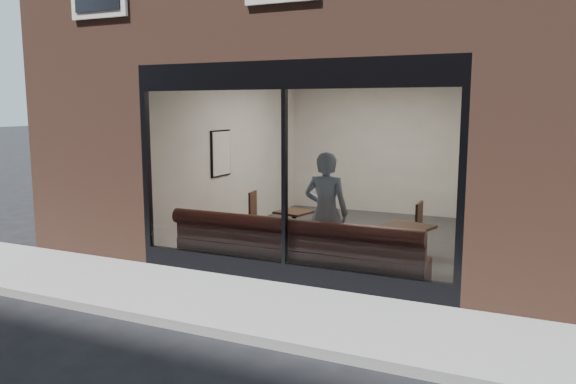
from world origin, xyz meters
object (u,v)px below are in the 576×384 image
at_px(cafe_table_left, 294,212).
at_px(cafe_chair_right, 407,242).
at_px(banquette, 296,261).
at_px(cafe_table_right, 406,227).
at_px(person, 326,213).
at_px(cafe_chair_left, 244,227).

height_order(cafe_table_left, cafe_chair_right, cafe_table_left).
height_order(banquette, cafe_table_right, cafe_table_right).
bearing_deg(cafe_table_left, cafe_chair_right, 20.45).
distance_m(banquette, person, 0.87).
height_order(person, cafe_table_left, person).
height_order(banquette, cafe_chair_right, banquette).
bearing_deg(cafe_table_right, cafe_chair_left, 163.91).
relative_size(cafe_table_right, cafe_chair_right, 1.49).
bearing_deg(banquette, cafe_chair_right, 55.39).
distance_m(person, cafe_chair_left, 2.74).
xyz_separation_m(banquette, cafe_table_right, (1.51, 0.76, 0.52)).
distance_m(cafe_table_right, cafe_chair_left, 3.56).
distance_m(banquette, cafe_table_right, 1.77).
height_order(banquette, cafe_table_left, cafe_table_left).
relative_size(cafe_table_right, cafe_chair_left, 1.87).
height_order(person, cafe_table_right, person).
xyz_separation_m(banquette, person, (0.36, 0.33, 0.72)).
bearing_deg(cafe_table_left, banquette, -64.70).
bearing_deg(banquette, person, 42.06).
bearing_deg(person, cafe_chair_left, -35.24).
bearing_deg(cafe_chair_right, cafe_table_right, 101.35).
xyz_separation_m(person, cafe_chair_left, (-2.24, 1.41, -0.71)).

